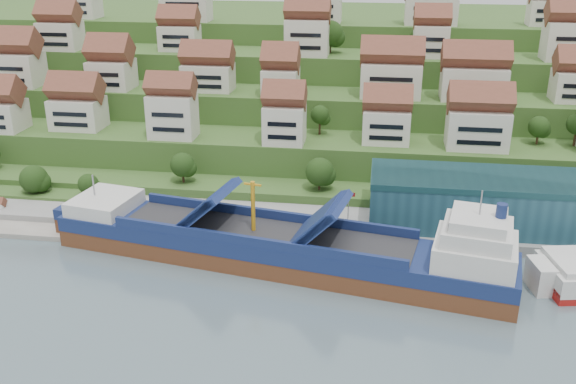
# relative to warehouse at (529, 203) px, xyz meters

# --- Properties ---
(ground) EXTENTS (300.00, 300.00, 0.00)m
(ground) POSITION_rel_warehouse_xyz_m (-52.00, -17.00, -7.20)
(ground) COLOR slate
(ground) RESTS_ON ground
(quay) EXTENTS (180.00, 14.00, 2.20)m
(quay) POSITION_rel_warehouse_xyz_m (-32.00, -2.00, -6.10)
(quay) COLOR gray
(quay) RESTS_ON ground
(hillside) EXTENTS (260.00, 128.00, 31.00)m
(hillside) POSITION_rel_warehouse_xyz_m (-52.00, 86.55, 3.46)
(hillside) COLOR #2D4C1E
(hillside) RESTS_ON ground
(hillside_village) EXTENTS (154.69, 62.30, 28.41)m
(hillside_village) POSITION_rel_warehouse_xyz_m (-50.44, 43.41, 16.99)
(hillside_village) COLOR beige
(hillside_village) RESTS_ON ground
(hillside_trees) EXTENTS (140.51, 62.54, 30.82)m
(hillside_trees) POSITION_rel_warehouse_xyz_m (-63.39, 25.96, 8.71)
(hillside_trees) COLOR #234216
(hillside_trees) RESTS_ON ground
(warehouse) EXTENTS (60.00, 15.00, 10.00)m
(warehouse) POSITION_rel_warehouse_xyz_m (0.00, 0.00, 0.00)
(warehouse) COLOR #224E5E
(warehouse) RESTS_ON quay
(flagpole) EXTENTS (1.28, 0.16, 8.00)m
(flagpole) POSITION_rel_warehouse_xyz_m (-33.89, -7.00, -0.32)
(flagpole) COLOR gray
(flagpole) RESTS_ON quay
(cargo_ship) EXTENTS (82.71, 27.24, 18.18)m
(cargo_ship) POSITION_rel_warehouse_xyz_m (-43.76, -18.04, -3.77)
(cargo_ship) COLOR brown
(cargo_ship) RESTS_ON ground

